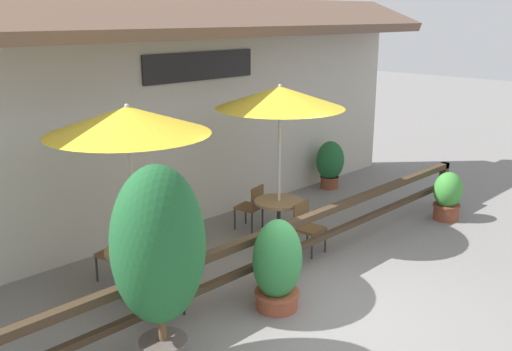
# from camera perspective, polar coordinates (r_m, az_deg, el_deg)

# --- Properties ---
(ground_plane) EXTENTS (60.00, 60.00, 0.00)m
(ground_plane) POSITION_cam_1_polar(r_m,az_deg,el_deg) (8.11, 7.81, -13.19)
(ground_plane) COLOR slate
(building_facade) EXTENTS (14.28, 1.49, 4.23)m
(building_facade) POSITION_cam_1_polar(r_m,az_deg,el_deg) (10.22, -10.51, 5.71)
(building_facade) COLOR #BCB7A8
(building_facade) RESTS_ON ground
(patio_railing) EXTENTS (10.40, 0.14, 0.95)m
(patio_railing) POSITION_cam_1_polar(r_m,az_deg,el_deg) (8.40, 2.22, -6.70)
(patio_railing) COLOR #3D2D1E
(patio_railing) RESTS_ON ground
(patio_umbrella_near) EXTENTS (2.21, 2.21, 2.79)m
(patio_umbrella_near) POSITION_cam_1_polar(r_m,az_deg,el_deg) (7.72, -12.71, 5.39)
(patio_umbrella_near) COLOR #B7B2A8
(patio_umbrella_near) RESTS_ON ground
(dining_table_near) EXTENTS (0.87, 0.87, 0.74)m
(dining_table_near) POSITION_cam_1_polar(r_m,az_deg,el_deg) (8.30, -11.88, -8.15)
(dining_table_near) COLOR olive
(dining_table_near) RESTS_ON ground
(chair_near_streetside) EXTENTS (0.48, 0.48, 0.85)m
(chair_near_streetside) POSITION_cam_1_polar(r_m,az_deg,el_deg) (7.81, -9.66, -10.50)
(chair_near_streetside) COLOR brown
(chair_near_streetside) RESTS_ON ground
(chair_near_wallside) EXTENTS (0.51, 0.51, 0.85)m
(chair_near_wallside) POSITION_cam_1_polar(r_m,az_deg,el_deg) (8.89, -13.74, -7.39)
(chair_near_wallside) COLOR brown
(chair_near_wallside) RESTS_ON ground
(patio_umbrella_middle) EXTENTS (2.21, 2.21, 2.79)m
(patio_umbrella_middle) POSITION_cam_1_polar(r_m,az_deg,el_deg) (9.68, 2.42, 7.80)
(patio_umbrella_middle) COLOR #B7B2A8
(patio_umbrella_middle) RESTS_ON ground
(dining_table_middle) EXTENTS (0.87, 0.87, 0.74)m
(dining_table_middle) POSITION_cam_1_polar(r_m,az_deg,el_deg) (10.15, 2.29, -3.31)
(dining_table_middle) COLOR olive
(dining_table_middle) RESTS_ON ground
(chair_middle_streetside) EXTENTS (0.44, 0.44, 0.85)m
(chair_middle_streetside) POSITION_cam_1_polar(r_m,az_deg,el_deg) (9.70, 5.11, -4.98)
(chair_middle_streetside) COLOR brown
(chair_middle_streetside) RESTS_ON ground
(chair_middle_wallside) EXTENTS (0.50, 0.50, 0.85)m
(chair_middle_wallside) POSITION_cam_1_polar(r_m,az_deg,el_deg) (10.66, -0.44, -2.98)
(chair_middle_wallside) COLOR brown
(chair_middle_wallside) RESTS_ON ground
(potted_plant_corner_fern) EXTENTS (0.60, 0.54, 0.96)m
(potted_plant_corner_fern) POSITION_cam_1_polar(r_m,az_deg,el_deg) (11.79, 18.61, -1.91)
(potted_plant_corner_fern) COLOR brown
(potted_plant_corner_fern) RESTS_ON ground
(potted_plant_small_flowering) EXTENTS (1.07, 0.96, 2.41)m
(potted_plant_small_flowering) POSITION_cam_1_polar(r_m,az_deg,el_deg) (6.32, -9.71, -7.53)
(potted_plant_small_flowering) COLOR #564C47
(potted_plant_small_flowering) RESTS_ON ground
(potted_plant_entrance_palm) EXTENTS (0.71, 0.64, 1.29)m
(potted_plant_entrance_palm) POSITION_cam_1_polar(r_m,az_deg,el_deg) (7.82, 2.15, -9.00)
(potted_plant_entrance_palm) COLOR #9E4C33
(potted_plant_entrance_palm) RESTS_ON ground
(potted_plant_tall_tropical) EXTENTS (0.68, 0.62, 1.12)m
(potted_plant_tall_tropical) POSITION_cam_1_polar(r_m,az_deg,el_deg) (13.28, 7.42, 1.23)
(potted_plant_tall_tropical) COLOR brown
(potted_plant_tall_tropical) RESTS_ON ground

